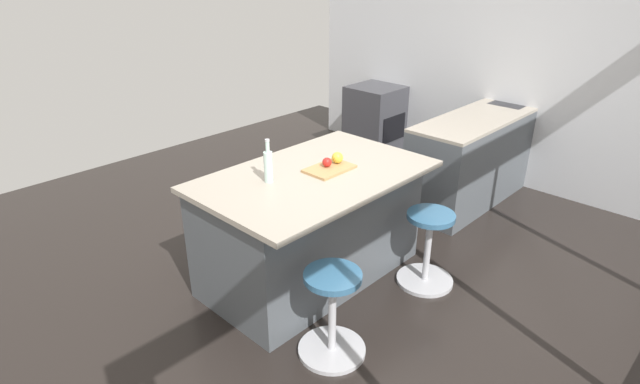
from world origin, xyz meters
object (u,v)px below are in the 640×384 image
stool_by_window (428,251)px  stool_middle (332,316)px  oven_range (375,120)px  apple_yellow (337,158)px  apple_red (327,162)px  kitchen_island (311,225)px  water_bottle (268,165)px  cutting_board (329,169)px

stool_by_window → stool_middle: same height
oven_range → stool_by_window: bearing=46.2°
stool_by_window → apple_yellow: bearing=-64.4°
stool_by_window → apple_red: apple_red is taller
kitchen_island → water_bottle: size_ratio=5.52×
kitchen_island → apple_red: size_ratio=24.40×
kitchen_island → water_bottle: water_bottle is taller
kitchen_island → cutting_board: size_ratio=4.79×
kitchen_island → water_bottle: (0.33, -0.08, 0.57)m
kitchen_island → water_bottle: 0.66m
stool_middle → cutting_board: 1.11m
apple_red → water_bottle: water_bottle is taller
apple_yellow → water_bottle: size_ratio=0.28×
kitchen_island → water_bottle: bearing=-14.1°
kitchen_island → stool_middle: kitchen_island is taller
apple_yellow → water_bottle: bearing=-14.7°
oven_range → apple_red: bearing=30.6°
stool_by_window → apple_red: bearing=-57.4°
water_bottle → apple_red: bearing=162.6°
oven_range → stool_middle: (3.12, 2.12, -0.15)m
kitchen_island → apple_yellow: size_ratio=20.00×
apple_yellow → water_bottle: water_bottle is taller
kitchen_island → apple_yellow: (-0.23, 0.06, 0.51)m
oven_range → apple_yellow: size_ratio=10.00×
kitchen_island → stool_by_window: (-0.54, 0.72, -0.17)m
cutting_board → apple_yellow: size_ratio=4.17×
oven_range → apple_red: size_ratio=12.20×
oven_range → cutting_board: size_ratio=2.40×
apple_yellow → apple_red: bearing=-3.1°
oven_range → kitchen_island: 2.93m
cutting_board → water_bottle: water_bottle is taller
stool_middle → apple_yellow: size_ratio=6.98×
cutting_board → water_bottle: 0.49m
stool_middle → stool_by_window: bearing=180.0°
oven_range → stool_middle: size_ratio=1.43×
kitchen_island → stool_middle: bearing=53.1°
stool_middle → oven_range: bearing=-145.8°
stool_by_window → oven_range: bearing=-133.8°
stool_middle → apple_red: size_ratio=8.52×
oven_range → apple_red: (2.46, 1.45, 0.52)m
stool_middle → water_bottle: 1.11m
water_bottle → cutting_board: bearing=160.2°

